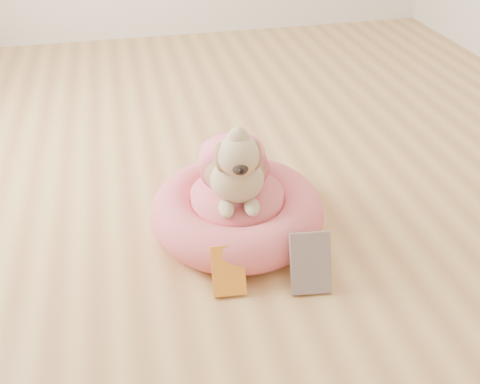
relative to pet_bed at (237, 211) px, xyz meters
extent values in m
plane|color=#B5804B|center=(0.14, 0.29, -0.09)|extent=(4.50, 4.50, 0.00)
cylinder|color=#F45F75|center=(0.00, 0.00, -0.03)|extent=(0.50, 0.50, 0.10)
torus|color=#F45F75|center=(0.00, 0.00, 0.00)|extent=(0.69, 0.69, 0.18)
cylinder|color=#F45F75|center=(0.00, 0.00, 0.05)|extent=(0.36, 0.36, 0.09)
cube|color=yellow|center=(-0.11, -0.33, -0.01)|extent=(0.13, 0.12, 0.16)
cube|color=silver|center=(0.18, -0.38, 0.02)|extent=(0.15, 0.14, 0.20)
camera|label=1|loc=(-0.38, -1.68, 1.26)|focal=40.00mm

